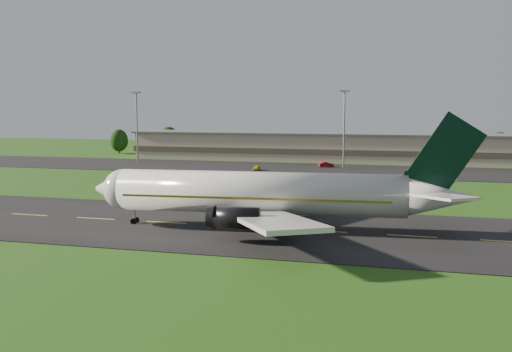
% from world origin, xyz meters
% --- Properties ---
extents(ground, '(360.00, 360.00, 0.00)m').
position_xyz_m(ground, '(0.00, 0.00, 0.00)').
color(ground, '#1A4010').
rests_on(ground, ground).
extents(taxiway, '(220.00, 30.00, 0.10)m').
position_xyz_m(taxiway, '(0.00, 0.00, 0.05)').
color(taxiway, black).
rests_on(taxiway, ground).
extents(apron, '(260.00, 30.00, 0.10)m').
position_xyz_m(apron, '(0.00, 72.00, 0.05)').
color(apron, black).
rests_on(apron, ground).
extents(airliner, '(51.28, 42.03, 15.57)m').
position_xyz_m(airliner, '(3.25, 0.07, 4.66)').
color(airliner, silver).
rests_on(airliner, ground).
extents(terminal, '(145.00, 16.00, 8.40)m').
position_xyz_m(terminal, '(6.40, 96.18, 3.99)').
color(terminal, tan).
rests_on(terminal, ground).
extents(light_mast_west, '(2.40, 1.20, 20.35)m').
position_xyz_m(light_mast_west, '(-55.00, 80.00, 12.74)').
color(light_mast_west, gray).
rests_on(light_mast_west, ground).
extents(light_mast_centre, '(2.40, 1.20, 20.35)m').
position_xyz_m(light_mast_centre, '(5.00, 80.00, 12.74)').
color(light_mast_centre, gray).
rests_on(light_mast_centre, ground).
extents(tree_line, '(194.96, 8.58, 11.01)m').
position_xyz_m(tree_line, '(39.04, 106.20, 5.02)').
color(tree_line, black).
rests_on(tree_line, ground).
extents(service_vehicle_a, '(1.54, 3.65, 1.23)m').
position_xyz_m(service_vehicle_a, '(-15.19, 65.64, 0.72)').
color(service_vehicle_a, '#C9BB0B').
rests_on(service_vehicle_a, apron).
extents(service_vehicle_b, '(4.28, 3.08, 1.34)m').
position_xyz_m(service_vehicle_b, '(0.58, 78.37, 0.77)').
color(service_vehicle_b, maroon).
rests_on(service_vehicle_b, apron).
extents(service_vehicle_c, '(4.79, 5.69, 1.45)m').
position_xyz_m(service_vehicle_c, '(29.68, 73.29, 0.82)').
color(service_vehicle_c, white).
rests_on(service_vehicle_c, apron).
extents(service_vehicle_d, '(4.97, 5.17, 1.48)m').
position_xyz_m(service_vehicle_d, '(28.89, 70.18, 0.84)').
color(service_vehicle_d, '#EDA30D').
rests_on(service_vehicle_d, apron).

